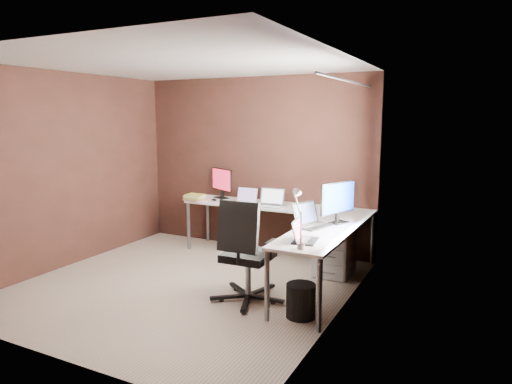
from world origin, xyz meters
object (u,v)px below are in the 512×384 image
laptop_silver (271,202)px  laptop_black_small (302,237)px  laptop_white (246,200)px  monitor_right (338,200)px  book_stack (195,197)px  drawer_pedestal (335,251)px  desk_lamp (297,211)px  wastebasket (301,301)px  office_chair (246,271)px  monitor_left (222,182)px  laptop_black_big (310,221)px

laptop_silver → laptop_black_small: laptop_silver is taller
laptop_black_small → laptop_silver: bearing=26.2°
laptop_white → monitor_right: bearing=-23.0°
book_stack → drawer_pedestal: bearing=-4.0°
desk_lamp → wastebasket: bearing=61.0°
monitor_right → wastebasket: size_ratio=1.64×
office_chair → wastebasket: size_ratio=3.32×
desk_lamp → monitor_left: bearing=121.6°
book_stack → laptop_black_big: bearing=-20.1°
drawer_pedestal → monitor_right: size_ratio=1.10×
monitor_left → wastebasket: bearing=-15.3°
monitor_right → book_stack: (-2.27, 0.46, -0.23)m
laptop_silver → laptop_black_small: bearing=-57.6°
drawer_pedestal → office_chair: (-0.59, -1.22, 0.02)m
monitor_right → laptop_white: (-1.52, 0.61, -0.22)m
monitor_right → wastebasket: bearing=-160.8°
drawer_pedestal → monitor_right: bearing=-70.0°
monitor_right → desk_lamp: 1.11m
laptop_white → wastebasket: laptop_white is taller
laptop_silver → desk_lamp: desk_lamp is taller
laptop_black_small → book_stack: (-2.19, 1.37, -0.00)m
drawer_pedestal → laptop_black_small: size_ratio=1.77×
drawer_pedestal → book_stack: (-2.16, 0.15, 0.47)m
laptop_silver → laptop_black_small: 1.81m
monitor_left → laptop_black_big: (1.78, -1.08, -0.19)m
laptop_silver → office_chair: 1.61m
laptop_white → office_chair: size_ratio=0.28×
monitor_left → office_chair: bearing=-25.0°
laptop_black_small → wastebasket: bearing=-170.4°
laptop_silver → laptop_white: bearing=172.3°
office_chair → monitor_left: bearing=125.5°
laptop_black_big → drawer_pedestal: bearing=6.7°
monitor_right → wastebasket: 1.32m
laptop_silver → office_chair: (0.41, -1.48, -0.46)m
laptop_white → laptop_silver: size_ratio=0.85×
laptop_white → desk_lamp: desk_lamp is taller
laptop_black_big → laptop_black_small: bearing=-149.3°
monitor_right → book_stack: monitor_right is taller
drawer_pedestal → laptop_white: 1.51m
monitor_left → laptop_black_small: size_ratio=1.38×
laptop_black_small → office_chair: 0.77m
laptop_white → desk_lamp: bearing=-50.7°
monitor_right → laptop_white: bearing=89.6°
drawer_pedestal → laptop_black_small: bearing=-88.5°
laptop_black_small → wastebasket: 0.62m
laptop_white → laptop_silver: bearing=-6.3°
laptop_black_big → wastebasket: laptop_black_big is taller
laptop_white → laptop_black_small: laptop_black_small is taller
monitor_right → laptop_black_big: bearing=163.1°
drawer_pedestal → laptop_silver: 1.14m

